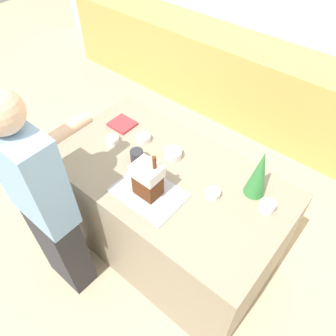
{
  "coord_description": "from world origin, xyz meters",
  "views": [
    {
      "loc": [
        0.93,
        -1.1,
        2.52
      ],
      "look_at": [
        0.01,
        0.0,
        0.98
      ],
      "focal_mm": 35.0,
      "sensor_mm": 36.0,
      "label": 1
    }
  ],
  "objects": [
    {
      "name": "ground_plane",
      "position": [
        0.0,
        0.0,
        0.0
      ],
      "size": [
        12.0,
        12.0,
        0.0
      ],
      "primitive_type": "plane",
      "color": "#C6B28E"
    },
    {
      "name": "mug",
      "position": [
        -0.23,
        -0.04,
        0.97
      ],
      "size": [
        0.09,
        0.09,
        0.09
      ],
      "color": "#2D2D33",
      "rests_on": "kitchen_island"
    },
    {
      "name": "candy_bowl_near_tray_right",
      "position": [
        0.33,
        0.04,
        0.95
      ],
      "size": [
        0.09,
        0.09,
        0.04
      ],
      "color": "white",
      "rests_on": "kitchen_island"
    },
    {
      "name": "decorative_tree",
      "position": [
        0.51,
        0.23,
        1.1
      ],
      "size": [
        0.13,
        0.13,
        0.35
      ],
      "color": "#33843D",
      "rests_on": "kitchen_island"
    },
    {
      "name": "kitchen_island",
      "position": [
        0.0,
        0.0,
        0.46
      ],
      "size": [
        1.63,
        0.91,
        0.92
      ],
      "color": "gray",
      "rests_on": "ground_plane"
    },
    {
      "name": "candy_bowl_far_left",
      "position": [
        0.64,
        0.16,
        0.95
      ],
      "size": [
        0.1,
        0.1,
        0.05
      ],
      "color": "white",
      "rests_on": "kitchen_island"
    },
    {
      "name": "candy_bowl_far_right",
      "position": [
        -0.5,
        -0.02,
        0.95
      ],
      "size": [
        0.09,
        0.09,
        0.05
      ],
      "color": "white",
      "rests_on": "kitchen_island"
    },
    {
      "name": "gingerbread_house",
      "position": [
        0.02,
        -0.2,
        1.06
      ],
      "size": [
        0.17,
        0.14,
        0.32
      ],
      "color": "#5B2D14",
      "rests_on": "baking_tray"
    },
    {
      "name": "wall_back",
      "position": [
        0.0,
        2.29,
        1.3
      ],
      "size": [
        8.0,
        0.05,
        2.6
      ],
      "color": "white",
      "rests_on": "ground_plane"
    },
    {
      "name": "candy_bowl_front_corner",
      "position": [
        -0.34,
        0.14,
        0.95
      ],
      "size": [
        0.1,
        0.1,
        0.04
      ],
      "color": "silver",
      "rests_on": "kitchen_island"
    },
    {
      "name": "baking_tray",
      "position": [
        0.02,
        -0.2,
        0.93
      ],
      "size": [
        0.44,
        0.31,
        0.01
      ],
      "color": "#B2B2BC",
      "rests_on": "kitchen_island"
    },
    {
      "name": "back_cabinet_block",
      "position": [
        0.0,
        1.96,
        0.45
      ],
      "size": [
        6.0,
        0.6,
        0.91
      ],
      "color": "tan",
      "rests_on": "ground_plane"
    },
    {
      "name": "cookbook",
      "position": [
        -0.58,
        0.16,
        0.93
      ],
      "size": [
        0.18,
        0.16,
        0.02
      ],
      "color": "#B23338",
      "rests_on": "kitchen_island"
    },
    {
      "name": "person",
      "position": [
        -0.42,
        -0.66,
        0.89
      ],
      "size": [
        0.45,
        0.57,
        1.72
      ],
      "color": "#333338",
      "rests_on": "ground_plane"
    },
    {
      "name": "candy_bowl_center_rear",
      "position": [
        -0.07,
        0.15,
        0.95
      ],
      "size": [
        0.12,
        0.12,
        0.05
      ],
      "color": "silver",
      "rests_on": "kitchen_island"
    }
  ]
}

